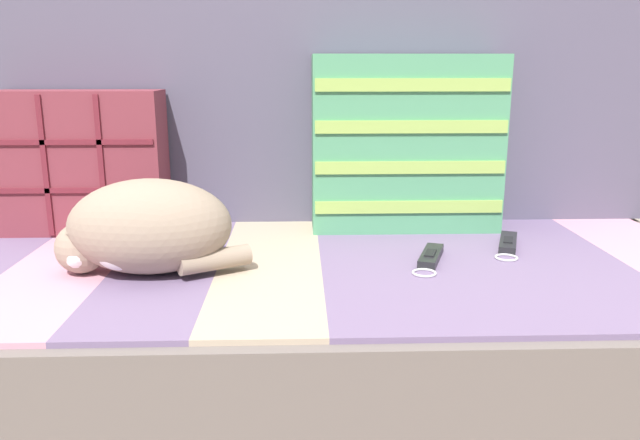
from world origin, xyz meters
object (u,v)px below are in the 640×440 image
at_px(game_remote_near, 430,257).
at_px(game_remote_far, 508,244).
at_px(throw_pillow_quilted, 83,162).
at_px(couch, 320,350).
at_px(throw_pillow_striped, 406,144).
at_px(sleeping_cat, 144,229).

relative_size(game_remote_near, game_remote_far, 0.99).
bearing_deg(throw_pillow_quilted, couch, -22.74).
distance_m(throw_pillow_striped, game_remote_near, 0.35).
xyz_separation_m(couch, game_remote_far, (0.43, 0.05, 0.23)).
bearing_deg(couch, game_remote_near, -10.55).
bearing_deg(throw_pillow_quilted, sleeping_cat, -56.18).
relative_size(throw_pillow_striped, game_remote_near, 2.38).
relative_size(couch, sleeping_cat, 4.66).
xyz_separation_m(couch, sleeping_cat, (-0.35, -0.09, 0.31)).
distance_m(throw_pillow_quilted, game_remote_far, 1.03).
relative_size(couch, game_remote_near, 9.26).
bearing_deg(game_remote_near, sleeping_cat, -175.15).
xyz_separation_m(throw_pillow_quilted, game_remote_far, (1.00, -0.19, -0.16)).
bearing_deg(game_remote_near, throw_pillow_quilted, 160.61).
bearing_deg(game_remote_near, game_remote_far, 25.95).
xyz_separation_m(couch, throw_pillow_striped, (0.22, 0.24, 0.43)).
bearing_deg(throw_pillow_striped, game_remote_near, -87.93).
bearing_deg(throw_pillow_striped, game_remote_far, -41.97).
relative_size(couch, game_remote_far, 9.16).
bearing_deg(game_remote_far, sleeping_cat, -169.43).
distance_m(sleeping_cat, game_remote_near, 0.59).
distance_m(game_remote_near, game_remote_far, 0.22).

